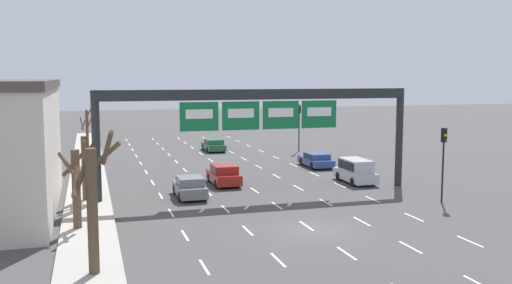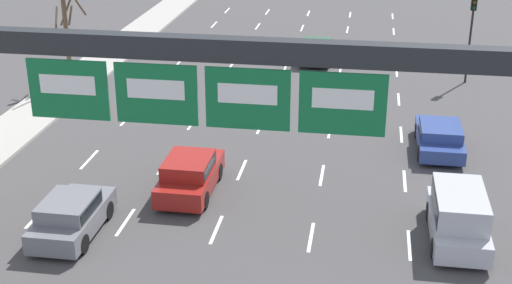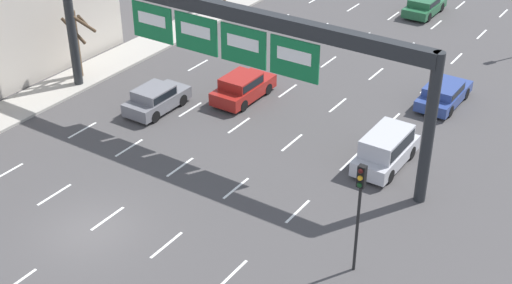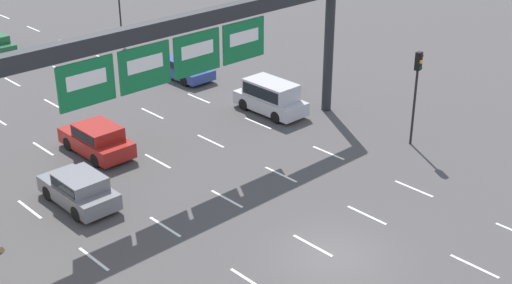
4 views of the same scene
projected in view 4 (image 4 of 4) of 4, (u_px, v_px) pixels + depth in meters
ground_plane at (332, 256)px, 26.67m from camera, size 220.00×220.00×0.00m
lane_dashes at (128, 145)px, 35.57m from camera, size 13.32×67.00×0.01m
sign_gantry at (167, 51)px, 30.66m from camera, size 21.93×0.70×7.17m
suv_silver at (271, 96)px, 39.00m from camera, size 1.82×4.23×1.80m
car_grey at (79, 188)px, 29.90m from camera, size 1.81×3.92×1.42m
car_red at (97, 139)px, 34.35m from camera, size 1.87×4.19×1.51m
car_blue at (183, 67)px, 44.22m from camera, size 1.91×4.30×1.27m
traffic_light_near_gantry at (417, 80)px, 34.25m from camera, size 0.30×0.35×4.79m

